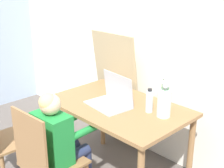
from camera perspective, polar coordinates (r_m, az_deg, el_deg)
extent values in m
cube|color=white|center=(2.98, 7.75, 9.46)|extent=(6.40, 0.05, 2.50)
cube|color=olive|center=(2.63, 1.06, -4.15)|extent=(1.18, 0.74, 0.03)
cylinder|color=olive|center=(2.99, -10.84, -9.17)|extent=(0.05, 0.05, 0.69)
cylinder|color=olive|center=(3.33, -1.72, -5.62)|extent=(0.05, 0.05, 0.69)
cylinder|color=olive|center=(2.73, 14.12, -12.37)|extent=(0.05, 0.05, 0.69)
cube|color=olive|center=(2.48, -10.51, -13.93)|extent=(0.42, 0.42, 0.02)
cube|color=olive|center=(2.26, -14.80, -10.60)|extent=(0.38, 0.04, 0.46)
cylinder|color=olive|center=(2.79, -9.57, -14.83)|extent=(0.04, 0.04, 0.40)
cube|color=olive|center=(2.87, -17.75, -9.52)|extent=(0.43, 0.43, 0.02)
cylinder|color=olive|center=(2.90, -12.78, -13.58)|extent=(0.04, 0.04, 0.40)
cylinder|color=olive|center=(3.17, -15.73, -10.81)|extent=(0.04, 0.04, 0.40)
cube|color=#1E8438|center=(2.37, -10.83, -9.76)|extent=(0.30, 0.20, 0.39)
sphere|color=beige|center=(2.25, -11.27, -3.65)|extent=(0.16, 0.16, 0.16)
sphere|color=#D8BC72|center=(2.23, -11.61, -3.29)|extent=(0.13, 0.13, 0.13)
cylinder|color=navy|center=(2.49, -6.99, -12.85)|extent=(0.11, 0.28, 0.09)
cylinder|color=navy|center=(2.58, -8.93, -11.73)|extent=(0.11, 0.28, 0.09)
cylinder|color=navy|center=(2.77, -6.36, -14.66)|extent=(0.07, 0.07, 0.42)
cylinder|color=#1E8438|center=(2.39, -4.99, -8.64)|extent=(0.07, 0.24, 0.06)
cylinder|color=#1E8438|center=(2.56, -8.77, -6.80)|extent=(0.07, 0.24, 0.06)
cube|color=#B2B2B7|center=(2.61, -0.79, -3.88)|extent=(0.40, 0.29, 0.01)
cube|color=silver|center=(2.60, -0.79, -3.76)|extent=(0.34, 0.21, 0.00)
cube|color=#B2B2B7|center=(2.62, 1.13, -0.71)|extent=(0.37, 0.08, 0.25)
cube|color=silver|center=(2.62, 1.19, -0.69)|extent=(0.33, 0.07, 0.22)
cylinder|color=silver|center=(2.41, 9.51, -3.50)|extent=(0.11, 0.11, 0.22)
cylinder|color=#3D7A38|center=(2.39, 10.11, -2.63)|extent=(0.01, 0.01, 0.22)
sphere|color=white|center=(2.35, 10.27, -0.17)|extent=(0.04, 0.04, 0.04)
cylinder|color=#3D7A38|center=(2.42, 9.90, -2.59)|extent=(0.01, 0.01, 0.20)
sphere|color=white|center=(2.38, 10.04, -0.37)|extent=(0.05, 0.05, 0.05)
cylinder|color=#3D7A38|center=(2.40, 9.28, -1.76)|extent=(0.01, 0.01, 0.27)
sphere|color=white|center=(2.36, 9.46, 1.30)|extent=(0.03, 0.03, 0.03)
cylinder|color=#3D7A38|center=(2.39, 9.03, -2.35)|extent=(0.01, 0.01, 0.24)
sphere|color=white|center=(2.34, 9.18, 0.34)|extent=(0.03, 0.03, 0.03)
cylinder|color=#3D7A38|center=(2.37, 9.55, -2.78)|extent=(0.01, 0.01, 0.22)
sphere|color=white|center=(2.34, 9.70, -0.34)|extent=(0.04, 0.04, 0.04)
cylinder|color=silver|center=(2.48, 6.86, -3.19)|extent=(0.06, 0.06, 0.18)
cylinder|color=#262628|center=(2.44, 6.95, -1.08)|extent=(0.03, 0.03, 0.02)
cube|color=tan|center=(3.27, 0.95, -1.12)|extent=(0.57, 0.19, 1.22)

